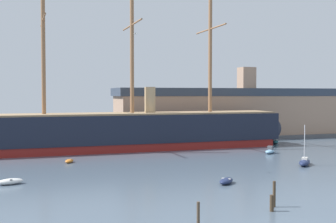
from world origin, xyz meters
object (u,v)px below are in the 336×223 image
at_px(motorboat_distant_centre, 140,139).
at_px(mooring_piling_left_pair, 272,203).
at_px(dinghy_mid_left, 10,181).
at_px(tall_ship, 132,130).
at_px(dinghy_alongside_bow, 69,161).
at_px(dockside_warehouse_right, 236,113).
at_px(seagull_in_flight, 135,34).
at_px(motorboat_alongside_stern, 270,151).
at_px(mooring_piling_nearest, 198,213).
at_px(mooring_piling_right_pair, 274,194).
at_px(motorboat_far_right, 275,141).
at_px(dinghy_near_centre, 226,181).
at_px(sailboat_mid_right, 305,162).

relative_size(motorboat_distant_centre, mooring_piling_left_pair, 2.71).
bearing_deg(dinghy_mid_left, tall_ship, 52.72).
bearing_deg(tall_ship, dinghy_alongside_bow, -135.25).
xyz_separation_m(tall_ship, dinghy_alongside_bow, (-11.86, -11.76, -3.17)).
height_order(dockside_warehouse_right, seagull_in_flight, seagull_in_flight).
distance_m(motorboat_alongside_stern, motorboat_distant_centre, 29.48).
xyz_separation_m(motorboat_alongside_stern, motorboat_distant_centre, (-16.05, 24.72, 0.08)).
bearing_deg(mooring_piling_nearest, tall_ship, 83.48).
bearing_deg(mooring_piling_left_pair, dinghy_mid_left, 139.73).
relative_size(motorboat_distant_centre, dockside_warehouse_right, 0.06).
xyz_separation_m(mooring_piling_nearest, dockside_warehouse_right, (32.20, 58.76, 4.63)).
relative_size(mooring_piling_left_pair, mooring_piling_right_pair, 0.61).
height_order(dinghy_mid_left, motorboat_distant_centre, motorboat_distant_centre).
distance_m(dockside_warehouse_right, seagull_in_flight, 49.58).
xyz_separation_m(motorboat_far_right, mooring_piling_left_pair, (-26.97, -43.97, 0.25)).
height_order(dinghy_near_centre, dinghy_alongside_bow, dinghy_near_centre).
height_order(tall_ship, mooring_piling_left_pair, tall_ship).
relative_size(motorboat_alongside_stern, dockside_warehouse_right, 0.05).
height_order(dinghy_alongside_bow, motorboat_far_right, motorboat_far_right).
distance_m(tall_ship, dinghy_alongside_bow, 17.01).
distance_m(motorboat_distant_centre, mooring_piling_right_pair, 55.12).
bearing_deg(dockside_warehouse_right, mooring_piling_left_pair, -113.62).
height_order(sailboat_mid_right, mooring_piling_left_pair, sailboat_mid_right).
bearing_deg(sailboat_mid_right, mooring_piling_left_pair, -130.66).
distance_m(motorboat_alongside_stern, mooring_piling_nearest, 42.02).
bearing_deg(dockside_warehouse_right, motorboat_distant_centre, -177.98).
bearing_deg(motorboat_far_right, sailboat_mid_right, -112.72).
xyz_separation_m(motorboat_distant_centre, dockside_warehouse_right, (22.55, 0.80, 4.99)).
bearing_deg(sailboat_mid_right, dinghy_alongside_bow, 158.42).
height_order(dinghy_near_centre, mooring_piling_left_pair, mooring_piling_left_pair).
relative_size(dinghy_alongside_bow, seagull_in_flight, 2.24).
height_order(dinghy_alongside_bow, dockside_warehouse_right, dockside_warehouse_right).
distance_m(sailboat_mid_right, mooring_piling_nearest, 31.97).
bearing_deg(motorboat_far_right, dinghy_near_centre, -128.39).
distance_m(motorboat_distant_centre, seagull_in_flight, 40.25).
height_order(motorboat_alongside_stern, mooring_piling_nearest, mooring_piling_nearest).
bearing_deg(motorboat_distant_centre, sailboat_mid_right, -68.75).
height_order(tall_ship, mooring_piling_right_pair, tall_ship).
bearing_deg(sailboat_mid_right, mooring_piling_right_pair, -130.79).
distance_m(motorboat_alongside_stern, seagull_in_flight, 32.15).
bearing_deg(dinghy_near_centre, motorboat_far_right, 51.61).
bearing_deg(motorboat_distant_centre, motorboat_alongside_stern, -57.00).
distance_m(dinghy_alongside_bow, motorboat_alongside_stern, 32.42).
relative_size(motorboat_alongside_stern, mooring_piling_right_pair, 1.31).
relative_size(dinghy_mid_left, dinghy_alongside_bow, 1.25).
xyz_separation_m(dinghy_near_centre, motorboat_far_right, (25.81, 32.58, 0.12)).
bearing_deg(tall_ship, dinghy_near_centre, -84.18).
relative_size(dinghy_alongside_bow, mooring_piling_nearest, 1.35).
bearing_deg(motorboat_far_right, dockside_warehouse_right, 98.79).
xyz_separation_m(dinghy_mid_left, mooring_piling_nearest, (14.09, -19.79, 0.55)).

